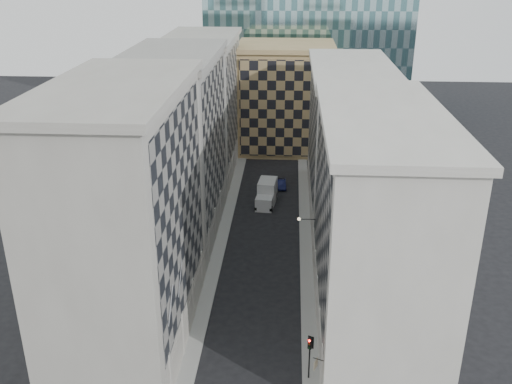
% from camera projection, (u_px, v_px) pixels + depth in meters
% --- Properties ---
extents(sidewalk_west, '(1.50, 100.00, 0.15)m').
position_uv_depth(sidewalk_west, '(221.00, 241.00, 70.90)').
color(sidewalk_west, '#969691').
rests_on(sidewalk_west, ground).
extents(sidewalk_east, '(1.50, 100.00, 0.15)m').
position_uv_depth(sidewalk_east, '(306.00, 243.00, 70.30)').
color(sidewalk_east, '#969691').
rests_on(sidewalk_east, ground).
extents(bldg_left_a, '(10.80, 22.80, 23.70)m').
position_uv_depth(bldg_left_a, '(127.00, 220.00, 49.20)').
color(bldg_left_a, '#9B968C').
rests_on(bldg_left_a, ground).
extents(bldg_left_b, '(10.80, 22.80, 22.70)m').
position_uv_depth(bldg_left_b, '(176.00, 146.00, 69.65)').
color(bldg_left_b, gray).
rests_on(bldg_left_b, ground).
extents(bldg_left_c, '(10.80, 22.80, 21.70)m').
position_uv_depth(bldg_left_c, '(203.00, 106.00, 90.10)').
color(bldg_left_c, '#9B968C').
rests_on(bldg_left_c, ground).
extents(bldg_right_a, '(10.80, 26.80, 20.70)m').
position_uv_depth(bldg_right_a, '(374.00, 222.00, 52.22)').
color(bldg_right_a, beige).
rests_on(bldg_right_a, ground).
extents(bldg_right_b, '(10.80, 28.80, 19.70)m').
position_uv_depth(bldg_right_b, '(348.00, 139.00, 77.26)').
color(bldg_right_b, beige).
rests_on(bldg_right_b, ground).
extents(tan_block, '(16.80, 14.80, 18.80)m').
position_uv_depth(tan_block, '(285.00, 97.00, 101.78)').
color(tan_block, tan).
rests_on(tan_block, ground).
extents(flagpoles_left, '(0.10, 6.33, 2.33)m').
position_uv_depth(flagpoles_left, '(176.00, 291.00, 45.78)').
color(flagpoles_left, gray).
rests_on(flagpoles_left, ground).
extents(bracket_lamp, '(1.98, 0.36, 0.36)m').
position_uv_depth(bracket_lamp, '(301.00, 219.00, 62.47)').
color(bracket_lamp, black).
rests_on(bracket_lamp, ground).
extents(traffic_light, '(0.51, 0.51, 4.09)m').
position_uv_depth(traffic_light, '(310.00, 349.00, 46.79)').
color(traffic_light, black).
rests_on(traffic_light, sidewalk_east).
extents(box_truck, '(3.03, 6.18, 3.27)m').
position_uv_depth(box_truck, '(267.00, 194.00, 81.19)').
color(box_truck, silver).
rests_on(box_truck, ground).
extents(dark_car, '(1.58, 3.78, 1.22)m').
position_uv_depth(dark_car, '(281.00, 184.00, 87.01)').
color(dark_car, '#10143B').
rests_on(dark_car, ground).
extents(shop_sign, '(0.85, 0.75, 0.87)m').
position_uv_depth(shop_sign, '(316.00, 364.00, 43.98)').
color(shop_sign, black).
rests_on(shop_sign, ground).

